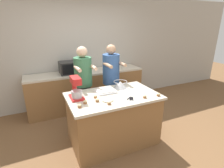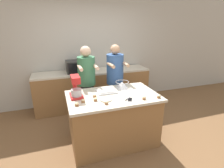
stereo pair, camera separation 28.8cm
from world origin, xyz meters
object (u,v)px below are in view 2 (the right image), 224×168
mixing_bowl (122,85)px  cupcake_0 (144,98)px  small_plate (106,100)px  cupcake_3 (95,96)px  cupcake_6 (83,101)px  cupcake_4 (106,102)px  person_left (87,85)px  knife (128,98)px  person_right (115,82)px  cupcake_2 (159,96)px  cell_phone (130,100)px  cupcake_1 (77,104)px  stand_mixer (76,88)px  microwave_oven (76,67)px  cupcake_5 (95,99)px  baking_tray (107,91)px

mixing_bowl → cupcake_0: size_ratio=4.37×
mixing_bowl → small_plate: size_ratio=1.36×
cupcake_3 → cupcake_6: 0.25m
mixing_bowl → cupcake_3: size_ratio=4.37×
cupcake_4 → cupcake_3: bearing=109.1°
person_left → knife: 1.06m
cupcake_0 → cupcake_6: (-0.92, 0.20, 0.00)m
cupcake_0 → person_left: bearing=123.6°
small_plate → cupcake_4: 0.14m
person_right → cupcake_2: person_right is taller
cell_phone → person_right: bearing=83.9°
small_plate → cupcake_1: size_ratio=3.21×
cupcake_3 → cupcake_4: 0.32m
cupcake_1 → person_right: bearing=45.9°
knife → cupcake_2: bearing=-16.1°
mixing_bowl → cupcake_3: 0.62m
knife → cupcake_2: (0.47, -0.14, 0.02)m
person_right → cupcake_4: (-0.50, -1.03, 0.07)m
knife → cupcake_0: (0.23, -0.11, 0.02)m
person_left → stand_mixer: bearing=-115.3°
knife → cupcake_4: size_ratio=3.01×
person_right → cupcake_0: 1.06m
knife → cupcake_3: bearing=156.1°
mixing_bowl → cupcake_1: (-0.89, -0.46, -0.04)m
stand_mixer → cupcake_2: size_ratio=6.28×
stand_mixer → knife: size_ratio=2.09×
stand_mixer → cupcake_1: 0.36m
microwave_oven → cell_phone: 1.90m
stand_mixer → cupcake_0: stand_mixer is taller
cupcake_4 → cupcake_5: bearing=128.0°
baking_tray → person_right: bearing=58.2°
microwave_oven → cupcake_6: size_ratio=8.25×
cupcake_2 → cupcake_3: same height
mixing_bowl → cupcake_6: mixing_bowl is taller
microwave_oven → cupcake_2: 2.15m
knife → cupcake_0: size_ratio=3.01×
knife → cupcake_6: 0.70m
knife → cupcake_2: size_ratio=3.01×
cupcake_0 → small_plate: bearing=164.6°
microwave_oven → cupcake_5: 1.68m
cell_phone → cupcake_0: cupcake_0 is taller
baking_tray → cupcake_0: (0.47, -0.48, 0.01)m
person_right → microwave_oven: 1.07m
cupcake_6 → mixing_bowl: bearing=25.7°
cupcake_6 → cupcake_1: bearing=-140.5°
cupcake_3 → cupcake_6: bearing=-147.4°
cell_phone → cupcake_5: bearing=165.3°
person_right → cupcake_5: (-0.63, -0.87, 0.07)m
mixing_bowl → cupcake_3: mixing_bowl is taller
mixing_bowl → cupcake_6: size_ratio=4.37×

